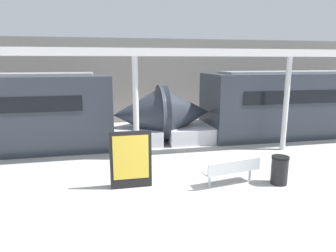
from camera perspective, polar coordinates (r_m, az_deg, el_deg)
name	(u,v)px	position (r m, az deg, el deg)	size (l,w,h in m)	color
ground_plane	(190,214)	(7.70, 4.20, -16.38)	(60.00, 60.00, 0.00)	#B2AFA8
station_wall	(136,81)	(18.42, -6.04, 8.52)	(56.00, 0.20, 5.00)	gray
train_left	(318,104)	(17.35, 26.71, 3.79)	(16.66, 2.93, 3.20)	#2D333D
bench_near	(232,169)	(9.31, 12.10, -8.08)	(1.87, 0.76, 0.79)	#ADB2B7
trash_bin	(279,170)	(9.81, 20.47, -7.87)	(0.52, 0.52, 0.87)	black
poster_board	(131,160)	(8.84, -7.08, -6.38)	(1.21, 0.07, 1.73)	black
support_column_near	(136,110)	(11.17, -6.15, 3.14)	(0.22, 0.22, 3.86)	silver
support_column_far	(286,105)	(13.31, 21.55, 3.82)	(0.22, 0.22, 3.86)	silver
canopy_beam	(135,52)	(11.03, -6.40, 13.81)	(28.00, 0.60, 0.28)	silver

